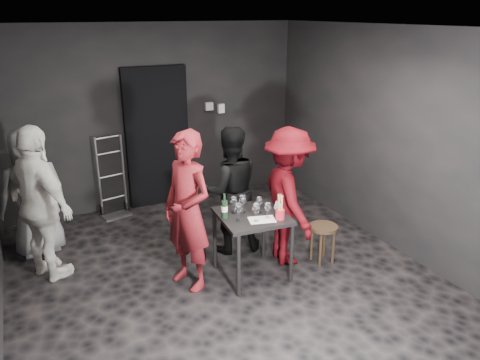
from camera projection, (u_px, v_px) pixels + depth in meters
name	position (u px, v px, depth m)	size (l,w,h in m)	color
floor	(223.00, 277.00, 5.30)	(4.50, 5.00, 0.02)	black
ceiling	(219.00, 27.00, 4.38)	(4.50, 5.00, 0.02)	silver
wall_back	(155.00, 117.00, 6.96)	(4.50, 0.04, 2.70)	black
wall_front	(391.00, 283.00, 2.72)	(4.50, 0.04, 2.70)	black
wall_right	(389.00, 140.00, 5.75)	(0.04, 5.00, 2.70)	black
doorway	(157.00, 138.00, 7.02)	(0.95, 0.10, 2.10)	black
wallbox_upper	(209.00, 106.00, 7.23)	(0.12, 0.06, 0.12)	#B7B7B2
wallbox_lower	(221.00, 108.00, 7.33)	(0.10, 0.06, 0.14)	#B7B7B2
hand_truck	(114.00, 201.00, 6.86)	(0.40, 0.34, 1.19)	#B2B2B7
tasting_table	(252.00, 223.00, 5.13)	(0.72, 0.72, 0.75)	black
stool	(323.00, 233.00, 5.51)	(0.34, 0.34, 0.47)	#35271E
server_red	(187.00, 200.00, 4.84)	(0.73, 0.48, 2.00)	maroon
woman_black	(230.00, 187.00, 5.66)	(0.81, 0.45, 1.67)	black
man_maroon	(289.00, 191.00, 5.38)	(1.15, 0.53, 1.78)	#410409
bystander_cream	(39.00, 192.00, 4.98)	(1.20, 0.57, 2.05)	silver
bystander_grey	(32.00, 190.00, 5.58)	(0.81, 0.44, 1.67)	gray
tasting_mat	(262.00, 220.00, 4.97)	(0.28, 0.19, 0.00)	white
wine_glass_a	(239.00, 211.00, 4.91)	(0.08, 0.08, 0.21)	white
wine_glass_b	(234.00, 204.00, 5.10)	(0.08, 0.08, 0.21)	white
wine_glass_c	(243.00, 203.00, 5.11)	(0.08, 0.08, 0.22)	white
wine_glass_d	(256.00, 212.00, 4.90)	(0.08, 0.08, 0.22)	white
wine_glass_e	(268.00, 210.00, 4.98)	(0.07, 0.07, 0.19)	white
wine_glass_f	(259.00, 204.00, 5.11)	(0.08, 0.08, 0.20)	white
wine_bottle	(225.00, 209.00, 4.98)	(0.07, 0.07, 0.28)	black
breadstick_cup	(280.00, 207.00, 4.94)	(0.10, 0.10, 0.30)	#B01B28
reserved_card	(278.00, 206.00, 5.20)	(0.07, 0.11, 0.09)	white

